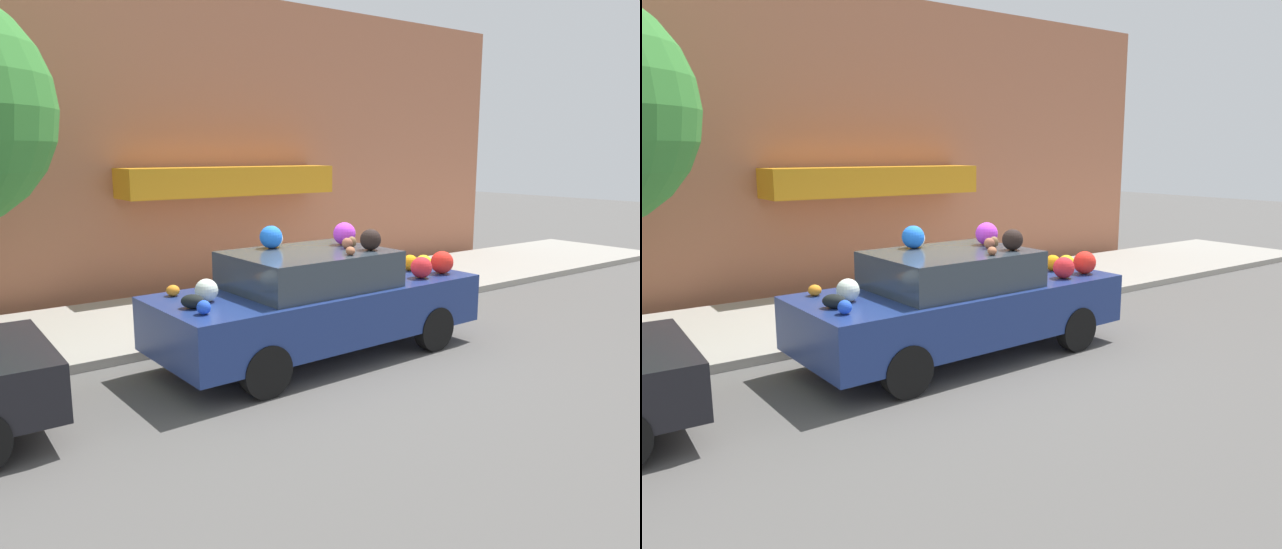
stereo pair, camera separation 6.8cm
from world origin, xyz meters
TOP-DOWN VIEW (x-y plane):
  - ground_plane at (0.00, 0.00)m, footprint 60.00×60.00m
  - sidewalk_curb at (0.00, 2.70)m, footprint 24.00×3.20m
  - building_facade at (0.07, 4.91)m, footprint 18.00×1.20m
  - fire_hydrant at (-0.37, 1.64)m, footprint 0.20×0.20m
  - art_car at (-0.01, -0.12)m, footprint 4.56×1.88m

SIDE VIEW (x-z plane):
  - ground_plane at x=0.00m, z-range 0.00..0.00m
  - sidewalk_curb at x=0.00m, z-range 0.00..0.13m
  - fire_hydrant at x=-0.37m, z-range 0.12..0.82m
  - art_car at x=-0.01m, z-range -0.11..1.67m
  - building_facade at x=0.07m, z-range -0.05..5.76m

